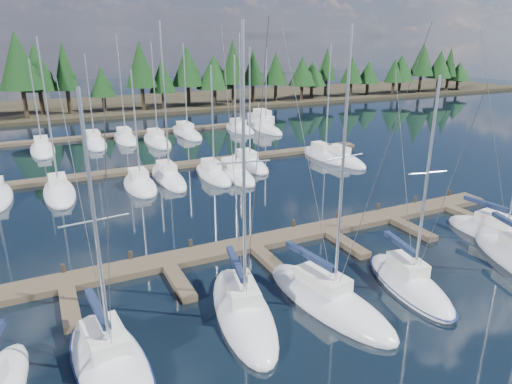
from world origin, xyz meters
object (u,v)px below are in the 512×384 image
front_sailboat_6 (500,235)px  motor_yacht_right (261,124)px  front_sailboat_2 (243,310)px  main_dock (255,247)px  front_sailboat_1 (110,362)px  front_sailboat_3 (327,299)px  front_sailboat_4 (409,283)px

front_sailboat_6 → motor_yacht_right: front_sailboat_6 is taller
front_sailboat_2 → main_dock: bearing=59.7°
front_sailboat_1 → front_sailboat_6: bearing=3.6°
front_sailboat_1 → front_sailboat_3: 11.49m
front_sailboat_1 → motor_yacht_right: bearing=56.9°
front_sailboat_6 → front_sailboat_3: bearing=-174.0°
front_sailboat_4 → front_sailboat_6: 11.03m
front_sailboat_3 → motor_yacht_right: (19.63, 47.69, 0.22)m
front_sailboat_6 → motor_yacht_right: 46.15m
front_sailboat_3 → front_sailboat_6: size_ratio=1.00×
front_sailboat_2 → front_sailboat_4: bearing=-9.8°
main_dock → front_sailboat_6: 17.75m
front_sailboat_3 → front_sailboat_4: bearing=-7.1°
front_sailboat_2 → front_sailboat_6: bearing=1.8°
front_sailboat_3 → front_sailboat_6: 16.09m
front_sailboat_1 → front_sailboat_3: front_sailboat_3 is taller
main_dock → front_sailboat_1: front_sailboat_1 is taller
front_sailboat_1 → front_sailboat_4: 16.72m
front_sailboat_1 → front_sailboat_3: size_ratio=0.86×
front_sailboat_3 → front_sailboat_6: bearing=6.0°
front_sailboat_4 → motor_yacht_right: front_sailboat_4 is taller
front_sailboat_3 → motor_yacht_right: size_ratio=1.64×
main_dock → front_sailboat_6: size_ratio=2.90×
front_sailboat_4 → front_sailboat_6: front_sailboat_6 is taller
front_sailboat_4 → front_sailboat_2: bearing=170.2°
front_sailboat_6 → front_sailboat_2: bearing=-178.2°
front_sailboat_1 → front_sailboat_2: front_sailboat_2 is taller
front_sailboat_4 → motor_yacht_right: 50.45m
front_sailboat_6 → motor_yacht_right: (3.63, 46.01, 0.21)m
front_sailboat_2 → front_sailboat_1: bearing=-171.2°
front_sailboat_1 → front_sailboat_2: (6.91, 1.07, 0.02)m
front_sailboat_2 → motor_yacht_right: (24.21, 46.66, 0.21)m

